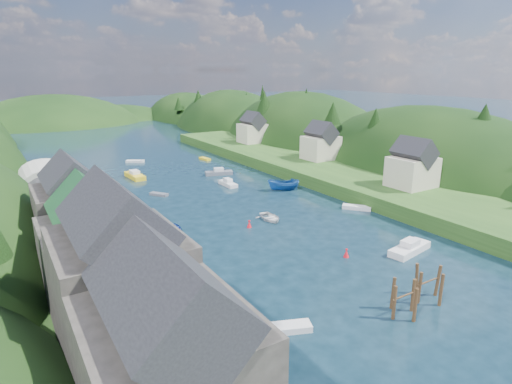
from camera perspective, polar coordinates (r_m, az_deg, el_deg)
ground at (r=82.94m, az=-8.00°, el=0.90°), size 600.00×600.00×0.00m
hillside_right at (r=128.22m, az=6.12°, el=2.91°), size 36.00×245.56×48.00m
far_hills at (r=202.88m, az=-21.98°, el=5.69°), size 103.00×68.00×44.00m
hill_trees at (r=94.93m, az=-11.62°, el=9.41°), size 92.87×153.61×11.74m
quay_left at (r=48.71m, az=-19.76°, el=-9.71°), size 12.00×110.00×2.00m
terrace_left_grass at (r=47.99m, az=-28.09°, el=-10.80°), size 12.00×110.00×2.50m
quayside_buildings at (r=33.68m, az=-18.99°, el=-9.98°), size 8.00×35.84×12.90m
boat_sheds at (r=64.87m, az=-25.48°, el=0.04°), size 7.00×21.00×7.50m
terrace_right at (r=87.59m, az=9.86°, el=2.44°), size 16.00×120.00×2.40m
right_bank_cottages at (r=94.79m, az=8.04°, el=6.40°), size 9.00×59.24×8.41m
piling_cluster_near at (r=41.76m, az=19.08°, el=-13.65°), size 2.98×2.81×3.76m
piling_cluster_far at (r=45.09m, az=22.01°, el=-11.62°), size 3.24×3.02×3.81m
channel_buoy_near at (r=52.13m, az=11.96°, el=-7.99°), size 0.70×0.70×1.10m
channel_buoy_far at (r=60.19m, az=-0.91°, el=-4.31°), size 0.70×0.70×1.10m
moored_boats at (r=60.16m, az=2.03°, el=-4.15°), size 36.01×96.47×2.29m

